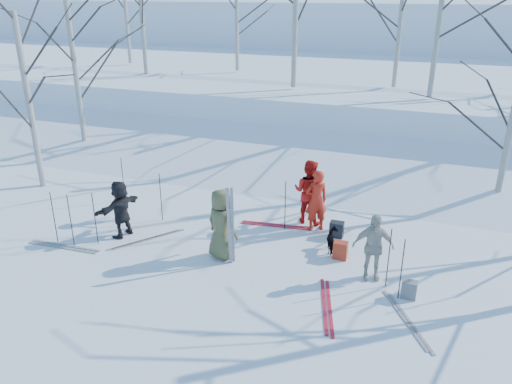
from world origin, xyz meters
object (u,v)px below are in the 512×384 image
at_px(backpack_grey, 409,290).
at_px(skier_red_seated, 120,202).
at_px(skier_redor_behind, 309,192).
at_px(skier_red_north, 316,201).
at_px(dog, 333,241).
at_px(skier_olive_center, 221,224).
at_px(backpack_red, 340,250).
at_px(skier_cream_east, 373,247).
at_px(skier_grey_west, 121,209).
at_px(backpack_dark, 337,229).

bearing_deg(backpack_grey, skier_red_seated, 171.58).
bearing_deg(skier_redor_behind, skier_red_north, 135.30).
bearing_deg(backpack_grey, dog, 143.08).
xyz_separation_m(skier_olive_center, skier_red_north, (1.68, 2.15, -0.03)).
xyz_separation_m(skier_redor_behind, backpack_red, (1.21, -1.66, -0.66)).
distance_m(skier_red_seated, backpack_red, 5.96).
relative_size(skier_olive_center, backpack_grey, 4.43).
relative_size(skier_red_seated, dog, 1.64).
bearing_deg(skier_redor_behind, backpack_red, 133.91).
xyz_separation_m(skier_red_seated, skier_cream_east, (6.73, -0.62, 0.24)).
distance_m(skier_redor_behind, skier_red_seated, 5.03).
xyz_separation_m(skier_olive_center, skier_cream_east, (3.37, 0.28, -0.09)).
distance_m(skier_red_north, dog, 1.30).
xyz_separation_m(skier_grey_west, backpack_dark, (5.08, 1.81, -0.54)).
height_order(skier_grey_west, backpack_dark, skier_grey_west).
bearing_deg(skier_grey_west, backpack_red, 110.91).
bearing_deg(skier_redor_behind, skier_cream_east, 139.11).
height_order(skier_cream_east, backpack_dark, skier_cream_east).
xyz_separation_m(skier_red_north, dog, (0.67, -0.97, -0.55)).
bearing_deg(backpack_grey, skier_olive_center, 177.00).
distance_m(skier_cream_east, backpack_grey, 1.13).
distance_m(dog, backpack_dark, 0.76).
height_order(skier_red_north, skier_red_seated, skier_red_north).
bearing_deg(skier_grey_west, skier_redor_behind, 133.01).
height_order(skier_red_north, backpack_dark, skier_red_north).
bearing_deg(skier_red_north, skier_cream_east, 97.67).
xyz_separation_m(skier_cream_east, backpack_red, (-0.78, 0.60, -0.54)).
height_order(skier_redor_behind, backpack_dark, skier_redor_behind).
distance_m(skier_olive_center, skier_grey_west, 2.80).
height_order(skier_red_north, skier_redor_behind, skier_redor_behind).
height_order(skier_cream_east, backpack_red, skier_cream_east).
height_order(skier_redor_behind, skier_red_seated, skier_redor_behind).
relative_size(skier_redor_behind, skier_red_seated, 1.69).
xyz_separation_m(skier_red_north, backpack_grey, (2.53, -2.37, -0.62)).
height_order(skier_olive_center, backpack_grey, skier_olive_center).
relative_size(skier_red_north, backpack_dark, 4.07).
bearing_deg(dog, skier_olive_center, 9.04).
distance_m(skier_cream_east, backpack_red, 1.12).
bearing_deg(skier_redor_behind, skier_red_seated, 26.83).
height_order(skier_red_seated, skier_cream_east, skier_cream_east).
bearing_deg(skier_cream_east, skier_grey_west, 164.76).
distance_m(skier_olive_center, skier_redor_behind, 2.89).
bearing_deg(skier_red_seated, skier_cream_east, -100.81).
xyz_separation_m(skier_redor_behind, dog, (0.97, -1.36, -0.60)).
bearing_deg(backpack_dark, dog, -85.42).
relative_size(skier_redor_behind, backpack_grey, 4.56).
height_order(skier_redor_behind, skier_cream_east, skier_redor_behind).
xyz_separation_m(skier_redor_behind, skier_cream_east, (1.99, -2.26, -0.11)).
xyz_separation_m(dog, backpack_red, (0.25, -0.30, -0.06)).
bearing_deg(skier_redor_behind, backpack_grey, 143.44).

